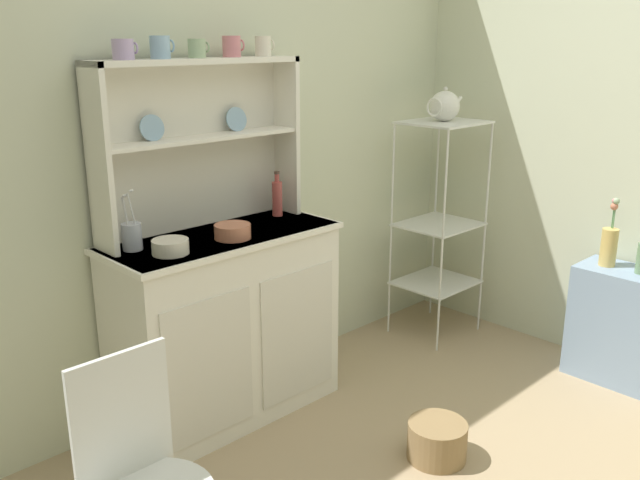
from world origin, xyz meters
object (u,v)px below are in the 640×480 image
(cup_lilac_0, at_px, (123,49))
(utensil_jar, at_px, (132,236))
(hutch_cabinet, at_px, (227,324))
(jam_bottle, at_px, (277,197))
(flower_vase, at_px, (609,244))
(bakers_rack, at_px, (439,209))
(hutch_shelf_unit, at_px, (196,132))
(porcelain_teapot, at_px, (445,106))
(floor_basket, at_px, (437,441))
(wire_chair, at_px, (139,469))
(side_shelf_blue, at_px, (623,326))
(bowl_mixing_large, at_px, (170,247))

(cup_lilac_0, bearing_deg, utensil_jar, -139.72)
(hutch_cabinet, relative_size, cup_lilac_0, 10.89)
(jam_bottle, xyz_separation_m, flower_vase, (1.25, -1.09, -0.26))
(cup_lilac_0, bearing_deg, bakers_rack, -7.26)
(hutch_shelf_unit, height_order, porcelain_teapot, hutch_shelf_unit)
(floor_basket, xyz_separation_m, utensil_jar, (-0.79, 0.97, 0.85))
(utensil_jar, height_order, porcelain_teapot, porcelain_teapot)
(cup_lilac_0, bearing_deg, wire_chair, -121.23)
(hutch_cabinet, xyz_separation_m, hutch_shelf_unit, (-0.00, 0.16, 0.85))
(flower_vase, bearing_deg, jam_bottle, 138.78)
(side_shelf_blue, relative_size, cup_lilac_0, 6.07)
(porcelain_teapot, bearing_deg, bowl_mixing_large, 179.00)
(bowl_mixing_large, bearing_deg, bakers_rack, -1.00)
(hutch_cabinet, bearing_deg, utensil_jar, 168.80)
(floor_basket, bearing_deg, jam_bottle, 90.75)
(floor_basket, bearing_deg, bowl_mixing_large, 130.77)
(hutch_shelf_unit, xyz_separation_m, porcelain_teapot, (1.44, -0.27, 0.03))
(cup_lilac_0, distance_m, bowl_mixing_large, 0.78)
(jam_bottle, height_order, flower_vase, jam_bottle)
(floor_basket, xyz_separation_m, bowl_mixing_large, (-0.71, 0.82, 0.82))
(jam_bottle, distance_m, porcelain_teapot, 1.13)
(floor_basket, xyz_separation_m, flower_vase, (1.23, -0.11, 0.62))
(jam_bottle, distance_m, flower_vase, 1.68)
(bowl_mixing_large, relative_size, utensil_jar, 0.58)
(jam_bottle, height_order, porcelain_teapot, porcelain_teapot)
(side_shelf_blue, distance_m, cup_lilac_0, 2.70)
(hutch_cabinet, distance_m, wire_chair, 1.17)
(cup_lilac_0, height_order, flower_vase, cup_lilac_0)
(flower_vase, bearing_deg, bakers_rack, 102.23)
(cup_lilac_0, bearing_deg, porcelain_teapot, -7.26)
(floor_basket, distance_m, bowl_mixing_large, 1.36)
(utensil_jar, bearing_deg, side_shelf_blue, -30.72)
(utensil_jar, bearing_deg, flower_vase, -28.13)
(bowl_mixing_large, bearing_deg, hutch_cabinet, 13.42)
(wire_chair, bearing_deg, bakers_rack, -5.60)
(bakers_rack, distance_m, cup_lilac_0, 2.00)
(jam_bottle, bearing_deg, utensil_jar, -179.33)
(side_shelf_blue, relative_size, jam_bottle, 2.73)
(wire_chair, relative_size, bowl_mixing_large, 5.80)
(bakers_rack, xyz_separation_m, bowl_mixing_large, (-1.75, 0.03, 0.15))
(wire_chair, height_order, cup_lilac_0, cup_lilac_0)
(wire_chair, xyz_separation_m, jam_bottle, (1.27, 0.86, 0.44))
(flower_vase, bearing_deg, wire_chair, 174.76)
(hutch_shelf_unit, bearing_deg, porcelain_teapot, -10.57)
(jam_bottle, bearing_deg, bakers_rack, -10.26)
(hutch_shelf_unit, relative_size, flower_vase, 2.82)
(utensil_jar, distance_m, porcelain_teapot, 1.88)
(side_shelf_blue, xyz_separation_m, jam_bottle, (-1.24, 1.21, 0.67))
(bakers_rack, xyz_separation_m, side_shelf_blue, (0.19, -1.02, -0.46))
(hutch_cabinet, xyz_separation_m, porcelain_teapot, (1.44, -0.10, 0.89))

